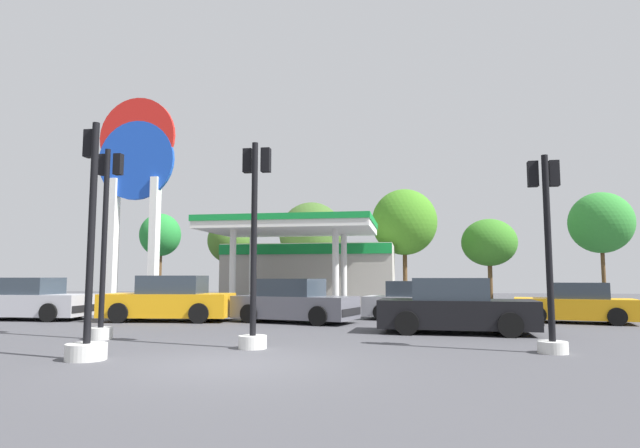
# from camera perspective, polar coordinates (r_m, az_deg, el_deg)

# --- Properties ---
(ground_plane) EXTENTS (90.00, 90.00, 0.00)m
(ground_plane) POSITION_cam_1_polar(r_m,az_deg,el_deg) (10.18, -9.75, -14.80)
(ground_plane) COLOR #47474C
(ground_plane) RESTS_ON ground
(gas_station) EXTENTS (10.26, 11.60, 4.58)m
(gas_station) POSITION_cam_1_polar(r_m,az_deg,el_deg) (32.16, -1.23, -4.80)
(gas_station) COLOR #ADA89E
(gas_station) RESTS_ON ground
(station_pole_sign) EXTENTS (4.35, 0.56, 11.40)m
(station_pole_sign) POSITION_cam_1_polar(r_m,az_deg,el_deg) (30.23, -19.41, 5.25)
(station_pole_sign) COLOR white
(station_pole_sign) RESTS_ON ground
(car_0) EXTENTS (4.29, 2.38, 1.45)m
(car_0) POSITION_cam_1_polar(r_m,az_deg,el_deg) (20.30, 10.64, -8.36)
(car_0) COLOR black
(car_0) RESTS_ON ground
(car_1) EXTENTS (4.51, 2.20, 1.58)m
(car_1) POSITION_cam_1_polar(r_m,az_deg,el_deg) (22.83, -28.99, -7.30)
(car_1) COLOR black
(car_1) RESTS_ON ground
(car_2) EXTENTS (4.81, 2.51, 1.66)m
(car_2) POSITION_cam_1_polar(r_m,az_deg,el_deg) (20.21, -16.11, -7.99)
(car_2) COLOR black
(car_2) RESTS_ON ground
(car_3) EXTENTS (4.19, 2.39, 1.41)m
(car_3) POSITION_cam_1_polar(r_m,az_deg,el_deg) (20.72, 25.95, -7.88)
(car_3) COLOR black
(car_3) RESTS_ON ground
(car_4) EXTENTS (4.63, 2.86, 1.54)m
(car_4) POSITION_cam_1_polar(r_m,az_deg,el_deg) (18.85, -2.83, -8.54)
(car_4) COLOR black
(car_4) RESTS_ON ground
(car_6) EXTENTS (4.51, 2.21, 1.58)m
(car_6) POSITION_cam_1_polar(r_m,az_deg,el_deg) (15.81, 14.49, -8.84)
(car_6) COLOR black
(car_6) RESTS_ON ground
(traffic_signal_0) EXTENTS (0.78, 0.78, 4.73)m
(traffic_signal_0) POSITION_cam_1_polar(r_m,az_deg,el_deg) (11.38, -23.91, -7.00)
(traffic_signal_0) COLOR silver
(traffic_signal_0) RESTS_ON ground
(traffic_signal_1) EXTENTS (0.65, 0.66, 5.02)m
(traffic_signal_1) POSITION_cam_1_polar(r_m,az_deg,el_deg) (14.93, -22.40, -3.38)
(traffic_signal_1) COLOR silver
(traffic_signal_1) RESTS_ON ground
(traffic_signal_2) EXTENTS (0.65, 0.68, 4.74)m
(traffic_signal_2) POSITION_cam_1_polar(r_m,az_deg,el_deg) (12.16, -7.17, -4.16)
(traffic_signal_2) COLOR silver
(traffic_signal_2) RESTS_ON ground
(traffic_signal_3) EXTENTS (0.65, 0.67, 4.27)m
(traffic_signal_3) POSITION_cam_1_polar(r_m,az_deg,el_deg) (12.37, 23.61, -4.03)
(traffic_signal_3) COLOR silver
(traffic_signal_3) RESTS_ON ground
(tree_0) EXTENTS (3.14, 3.14, 6.51)m
(tree_0) POSITION_cam_1_polar(r_m,az_deg,el_deg) (42.47, -16.99, -1.19)
(tree_0) COLOR brown
(tree_0) RESTS_ON ground
(tree_1) EXTENTS (3.38, 3.38, 6.06)m
(tree_1) POSITION_cam_1_polar(r_m,az_deg,el_deg) (40.18, -9.76, -1.80)
(tree_1) COLOR brown
(tree_1) RESTS_ON ground
(tree_2) EXTENTS (4.50, 4.50, 6.83)m
(tree_2) POSITION_cam_1_polar(r_m,az_deg,el_deg) (36.73, -0.94, -1.14)
(tree_2) COLOR brown
(tree_2) RESTS_ON ground
(tree_3) EXTENTS (4.39, 4.39, 7.53)m
(tree_3) POSITION_cam_1_polar(r_m,az_deg,el_deg) (35.86, 9.16, 0.19)
(tree_3) COLOR brown
(tree_3) RESTS_ON ground
(tree_4) EXTENTS (3.72, 3.72, 5.57)m
(tree_4) POSITION_cam_1_polar(r_m,az_deg,el_deg) (37.68, 17.93, -1.94)
(tree_4) COLOR brown
(tree_4) RESTS_ON ground
(tree_5) EXTENTS (3.99, 3.99, 7.11)m
(tree_5) POSITION_cam_1_polar(r_m,az_deg,el_deg) (38.69, 28.25, 0.11)
(tree_5) COLOR brown
(tree_5) RESTS_ON ground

